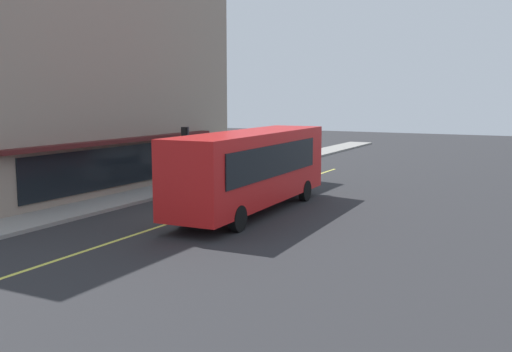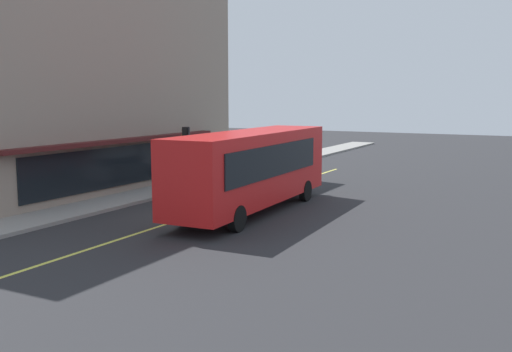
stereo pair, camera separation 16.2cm
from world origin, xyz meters
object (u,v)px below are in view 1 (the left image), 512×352
Objects in this scene: car_silver at (221,176)px; pedestrian_near_storefront at (226,161)px; bus at (252,167)px; traffic_light at (186,142)px.

pedestrian_near_storefront is at bearing 25.90° from car_silver.
bus is 7.60m from traffic_light.
car_silver is at bearing 43.16° from bus.
bus is at bearing -143.07° from pedestrian_near_storefront.
pedestrian_near_storefront reaches higher than car_silver.
bus is at bearing -123.66° from traffic_light.
traffic_light is 2.65m from car_silver.
car_silver is at bearing -154.10° from pedestrian_near_storefront.
car_silver is (4.72, 4.43, -1.24)m from bus.
traffic_light is (4.20, 6.31, 0.55)m from bus.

